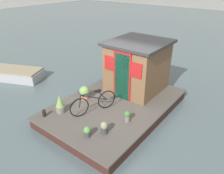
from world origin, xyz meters
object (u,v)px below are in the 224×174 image
(potted_plant_geranium, at_px, (104,128))
(dinghy_boat, at_px, (15,74))
(bicycle, at_px, (93,102))
(potted_plant_succulent, at_px, (127,116))
(mooring_bollard, at_px, (44,113))
(potted_plant_basil, at_px, (84,92))
(houseboat_cabin, at_px, (137,66))
(potted_plant_mint, at_px, (87,132))
(potted_plant_rosemary, at_px, (60,104))

(potted_plant_geranium, xyz_separation_m, dinghy_boat, (0.95, 6.31, -0.34))
(bicycle, height_order, potted_plant_succulent, bicycle)
(mooring_bollard, relative_size, dinghy_boat, 0.09)
(potted_plant_geranium, bearing_deg, potted_plant_basil, 58.96)
(houseboat_cabin, distance_m, potted_plant_mint, 3.46)
(bicycle, xyz_separation_m, mooring_bollard, (-1.16, 1.09, -0.23))
(potted_plant_succulent, distance_m, dinghy_boat, 6.52)
(potted_plant_mint, relative_size, potted_plant_rosemary, 0.51)
(potted_plant_mint, height_order, potted_plant_rosemary, potted_plant_rosemary)
(potted_plant_basil, xyz_separation_m, dinghy_boat, (-0.15, 4.48, -0.40))
(potted_plant_geranium, bearing_deg, potted_plant_succulent, -13.02)
(bicycle, height_order, potted_plant_mint, bicycle)
(bicycle, height_order, potted_plant_basil, bicycle)
(potted_plant_mint, bearing_deg, potted_plant_rosemary, 76.24)
(bicycle, distance_m, potted_plant_geranium, 1.17)
(potted_plant_geranium, xyz_separation_m, potted_plant_rosemary, (-0.02, 1.85, 0.11))
(potted_plant_geranium, bearing_deg, bicycle, 56.81)
(potted_plant_mint, xyz_separation_m, potted_plant_succulent, (1.28, -0.48, 0.02))
(houseboat_cabin, distance_m, potted_plant_succulent, 2.40)
(dinghy_boat, bearing_deg, houseboat_cabin, -70.48)
(potted_plant_mint, distance_m, potted_plant_basil, 2.17)
(potted_plant_rosemary, relative_size, mooring_bollard, 2.49)
(potted_plant_rosemary, bearing_deg, mooring_bollard, 156.67)
(houseboat_cabin, bearing_deg, potted_plant_geranium, -165.41)
(bicycle, bearing_deg, dinghy_boat, 86.61)
(bicycle, bearing_deg, potted_plant_geranium, -123.19)
(mooring_bollard, bearing_deg, potted_plant_rosemary, -23.33)
(potted_plant_rosemary, distance_m, dinghy_boat, 4.60)
(potted_plant_basil, relative_size, potted_plant_geranium, 1.29)
(potted_plant_basil, height_order, potted_plant_geranium, potted_plant_basil)
(houseboat_cabin, relative_size, dinghy_boat, 0.77)
(potted_plant_succulent, xyz_separation_m, mooring_bollard, (-1.39, 2.26, -0.06))
(houseboat_cabin, distance_m, potted_plant_basil, 2.23)
(bicycle, height_order, dinghy_boat, bicycle)
(potted_plant_mint, xyz_separation_m, potted_plant_basil, (1.51, 1.56, 0.08))
(potted_plant_succulent, distance_m, potted_plant_rosemary, 2.24)
(houseboat_cabin, bearing_deg, dinghy_boat, 109.52)
(mooring_bollard, bearing_deg, bicycle, -43.25)
(potted_plant_rosemary, xyz_separation_m, dinghy_boat, (0.97, 4.47, -0.45))
(potted_plant_geranium, relative_size, potted_plant_rosemary, 0.60)
(houseboat_cabin, relative_size, potted_plant_geranium, 5.79)
(potted_plant_succulent, relative_size, mooring_bollard, 1.43)
(mooring_bollard, bearing_deg, potted_plant_geranium, -75.81)
(houseboat_cabin, relative_size, potted_plant_rosemary, 3.47)
(potted_plant_mint, bearing_deg, potted_plant_basil, 45.88)
(potted_plant_mint, bearing_deg, dinghy_boat, 77.32)
(potted_plant_succulent, bearing_deg, houseboat_cabin, 25.13)
(potted_plant_basil, distance_m, dinghy_boat, 4.50)
(bicycle, xyz_separation_m, potted_plant_rosemary, (-0.66, 0.87, -0.07))
(dinghy_boat, bearing_deg, potted_plant_rosemary, -102.30)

